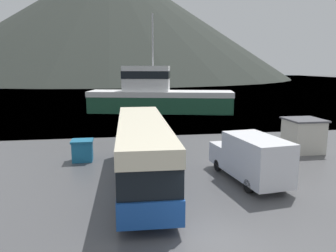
{
  "coord_description": "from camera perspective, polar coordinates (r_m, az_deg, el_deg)",
  "views": [
    {
      "loc": [
        -3.48,
        -10.63,
        6.3
      ],
      "look_at": [
        0.16,
        12.47,
        2.0
      ],
      "focal_mm": 35.0,
      "sensor_mm": 36.0,
      "label": 1
    }
  ],
  "objects": [
    {
      "name": "water_surface",
      "position": [
        149.23,
        -7.67,
        7.91
      ],
      "size": [
        240.0,
        240.0,
        0.0
      ],
      "primitive_type": "plane",
      "color": "#475B6B",
      "rests_on": "ground"
    },
    {
      "name": "storage_bin",
      "position": [
        22.75,
        -14.66,
        -4.1
      ],
      "size": [
        1.43,
        1.31,
        1.44
      ],
      "color": "teal",
      "rests_on": "ground"
    },
    {
      "name": "tour_bus",
      "position": [
        17.76,
        -4.46,
        -3.92
      ],
      "size": [
        2.91,
        12.52,
        3.4
      ],
      "rotation": [
        0.0,
        0.0,
        -0.03
      ],
      "color": "#194799",
      "rests_on": "ground"
    },
    {
      "name": "ground_plane",
      "position": [
        12.84,
        8.45,
        -19.09
      ],
      "size": [
        400.0,
        400.0,
        0.0
      ],
      "primitive_type": "plane",
      "color": "#4C4C4F"
    },
    {
      "name": "small_boat",
      "position": [
        55.98,
        -6.76,
        4.41
      ],
      "size": [
        7.63,
        6.34,
        1.02
      ],
      "rotation": [
        0.0,
        0.0,
        5.33
      ],
      "color": "black",
      "rests_on": "water_surface"
    },
    {
      "name": "fishing_boat",
      "position": [
        45.16,
        -1.84,
        5.38
      ],
      "size": [
        20.17,
        8.98,
        13.12
      ],
      "rotation": [
        0.0,
        0.0,
        4.48
      ],
      "color": "#1E5138",
      "rests_on": "water_surface"
    },
    {
      "name": "hill_backdrop",
      "position": [
        189.25,
        -9.92,
        17.7
      ],
      "size": [
        188.48,
        188.48,
        61.56
      ],
      "primitive_type": "cone",
      "color": "#2D332D",
      "rests_on": "ground"
    },
    {
      "name": "delivery_van",
      "position": [
        18.6,
        14.22,
        -5.3
      ],
      "size": [
        2.86,
        6.13,
        2.6
      ],
      "rotation": [
        0.0,
        0.0,
        0.13
      ],
      "color": "silver",
      "rests_on": "ground"
    },
    {
      "name": "dock_kiosk",
      "position": [
        26.27,
        22.48,
        -1.47
      ],
      "size": [
        2.55,
        2.64,
        2.47
      ],
      "color": "beige",
      "rests_on": "ground"
    }
  ]
}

